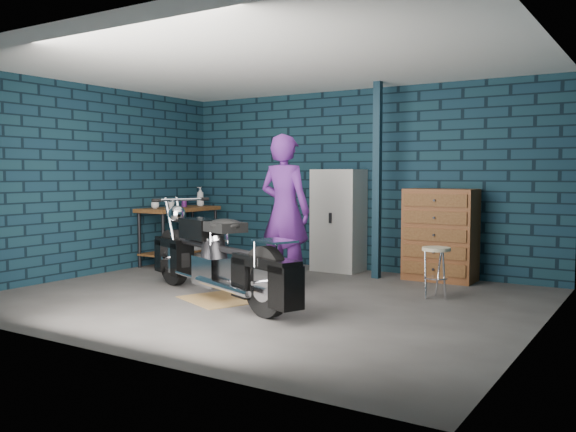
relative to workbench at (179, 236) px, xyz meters
name	(u,v)px	position (x,y,z in m)	size (l,w,h in m)	color
ground	(264,298)	(2.68, -1.49, -0.46)	(6.00, 6.00, 0.00)	#55524F
room_walls	(289,136)	(2.68, -0.94, 1.45)	(6.02, 5.01, 2.71)	#102838
support_post	(377,181)	(3.23, 0.46, 0.90)	(0.10, 0.10, 2.70)	#102633
workbench	(179,236)	(0.00, 0.00, 0.00)	(0.60, 1.40, 0.91)	brown
drip_mat	(217,300)	(2.29, -1.88, -0.45)	(0.85, 0.64, 0.01)	olive
motorcycle	(217,251)	(2.29, -1.88, 0.12)	(2.59, 0.70, 1.14)	black
person	(285,211)	(2.48, -0.72, 0.52)	(0.71, 0.47, 1.95)	#4F1D6F
storage_bin	(193,253)	(0.02, 0.30, -0.32)	(0.43, 0.31, 0.27)	gray
locker	(338,220)	(2.49, 0.74, 0.30)	(0.70, 0.50, 1.51)	beige
tool_chest	(440,235)	(4.04, 0.74, 0.17)	(0.93, 0.52, 1.24)	brown
shop_stool	(436,273)	(4.38, -0.45, -0.16)	(0.33, 0.33, 0.60)	#C0B591
cup_a	(155,205)	(-0.07, -0.46, 0.50)	(0.12, 0.12, 0.10)	#C0B591
cup_b	(171,205)	(0.06, -0.23, 0.50)	(0.10, 0.10, 0.09)	#C0B591
mug_purple	(184,203)	(-0.02, 0.16, 0.51)	(0.08, 0.08, 0.11)	#51175D
bottle	(200,196)	(-0.02, 0.55, 0.61)	(0.12, 0.12, 0.32)	gray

